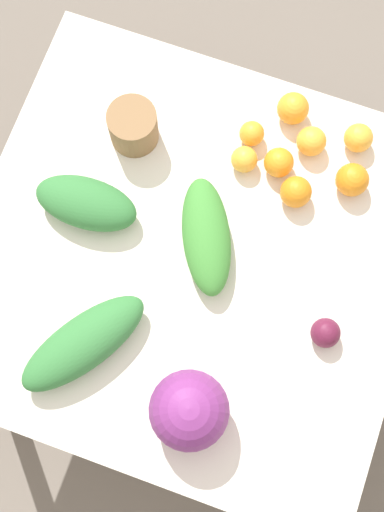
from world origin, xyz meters
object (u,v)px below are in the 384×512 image
orange_1 (279,163)px  orange_6 (252,133)px  beet_root (325,333)px  orange_0 (311,141)px  orange_4 (244,159)px  greens_bunch_dandelion (83,343)px  paper_bag (133,126)px  orange_2 (352,180)px  greens_bunch_kale (206,236)px  orange_3 (293,108)px  greens_bunch_scallion (86,203)px  orange_5 (296,192)px  orange_7 (358,138)px  cabbage_purple (189,410)px

orange_1 → orange_6: 0.10m
beet_root → orange_1: (-0.24, 0.37, 0.00)m
orange_0 → orange_4: bearing=-145.0°
beet_root → greens_bunch_dandelion: bearing=-157.8°
paper_bag → orange_2: bearing=5.6°
greens_bunch_kale → orange_6: size_ratio=4.65×
orange_2 → orange_3: bearing=145.7°
greens_bunch_kale → orange_4: size_ratio=4.43×
greens_bunch_scallion → orange_2: size_ratio=3.08×
orange_2 → orange_5: size_ratio=1.05×
beet_root → orange_5: size_ratio=0.90×
orange_0 → orange_6: orange_0 is taller
greens_bunch_scallion → orange_1: size_ratio=3.41×
greens_bunch_dandelion → beet_root: greens_bunch_dandelion is taller
greens_bunch_scallion → orange_0: bearing=36.1°
greens_bunch_scallion → orange_7: 0.70m
greens_bunch_scallion → orange_1: 0.49m
orange_1 → orange_6: (-0.09, 0.05, -0.01)m
orange_5 → orange_1: bearing=136.6°
greens_bunch_kale → orange_3: greens_bunch_kale is taller
orange_0 → orange_2: (0.13, -0.07, 0.00)m
orange_2 → orange_7: orange_2 is taller
orange_1 → orange_7: (0.17, 0.13, -0.00)m
orange_1 → orange_2: 0.19m
beet_root → paper_bag: bearing=151.5°
orange_1 → orange_4: size_ratio=1.12×
greens_bunch_kale → orange_7: bearing=53.6°
paper_bag → orange_1: 0.38m
orange_5 → orange_7: 0.22m
greens_bunch_kale → beet_root: (0.34, -0.13, -0.01)m
greens_bunch_dandelion → orange_3: 0.79m
paper_bag → orange_1: (0.37, 0.04, -0.02)m
paper_bag → orange_0: paper_bag is taller
orange_6 → cabbage_purple: bearing=-83.3°
orange_7 → greens_bunch_kale: bearing=-126.4°
greens_bunch_kale → orange_2: bearing=41.6°
cabbage_purple → orange_0: size_ratio=2.41×
cabbage_purple → orange_1: size_ratio=2.42×
orange_1 → orange_4: 0.09m
paper_bag → orange_4: paper_bag is taller
greens_bunch_kale → orange_2: size_ratio=3.57×
orange_1 → orange_2: bearing=4.9°
greens_bunch_kale → orange_1: bearing=66.3°
orange_4 → orange_6: 0.07m
orange_4 → beet_root: bearing=-47.6°
greens_bunch_dandelion → orange_7: 0.85m
beet_root → orange_1: orange_1 is taller
orange_3 → orange_4: orange_3 is taller
beet_root → orange_5: (-0.17, 0.31, 0.00)m
greens_bunch_dandelion → beet_root: bearing=22.2°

